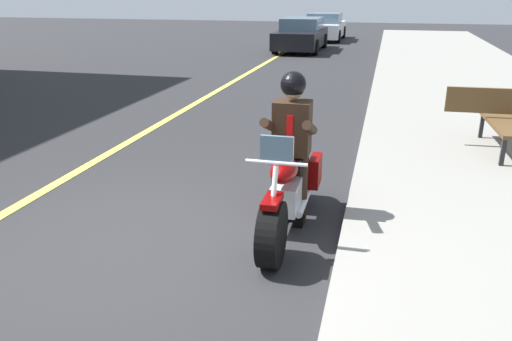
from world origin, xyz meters
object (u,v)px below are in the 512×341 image
at_px(car_silver, 301,35).
at_px(rider_main, 292,136).
at_px(bench_sidewalk, 506,115).
at_px(car_dark, 325,27).
at_px(motorcycle_main, 288,191).

bearing_deg(car_silver, rider_main, 9.08).
bearing_deg(bench_sidewalk, car_dark, -165.12).
bearing_deg(motorcycle_main, bench_sidewalk, 139.65).
distance_m(motorcycle_main, car_dark, 23.05).
relative_size(rider_main, car_dark, 0.38).
relative_size(rider_main, bench_sidewalk, 0.96).
relative_size(car_silver, bench_sidewalk, 2.53).
bearing_deg(bench_sidewalk, car_silver, -158.57).
relative_size(motorcycle_main, car_silver, 0.48).
xyz_separation_m(car_dark, bench_sidewalk, (19.61, 5.21, 0.02)).
bearing_deg(motorcycle_main, car_silver, -171.00).
height_order(motorcycle_main, rider_main, rider_main).
distance_m(rider_main, car_dark, 22.86).
height_order(car_silver, bench_sidewalk, car_silver).
height_order(motorcycle_main, car_silver, car_silver).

